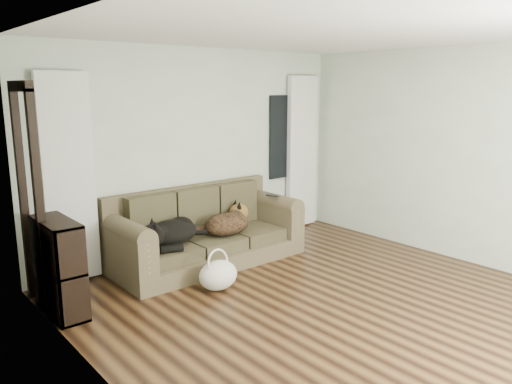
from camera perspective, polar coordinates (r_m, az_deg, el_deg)
floor at (r=5.00m, az=10.24°, el=-13.28°), size 5.00×5.00×0.00m
ceiling at (r=4.56m, az=11.50°, el=17.83°), size 5.00×5.00×0.00m
wall_back at (r=6.46m, az=-6.61°, el=4.60°), size 4.50×0.04×2.60m
wall_left at (r=3.23m, az=-15.46°, el=-3.09°), size 0.04×5.00×2.60m
wall_right at (r=6.49m, az=23.57°, el=3.72°), size 0.04×5.00×2.60m
curtain_left at (r=5.66m, az=-20.62°, el=1.36°), size 0.55×0.08×2.25m
curtain_right at (r=7.55m, az=5.26°, el=4.53°), size 0.55×0.08×2.25m
window_pane at (r=7.32m, az=3.07°, el=6.30°), size 0.50×0.03×1.20m
door_casing at (r=5.19m, az=-24.34°, el=-0.98°), size 0.07×0.60×2.10m
sofa at (r=6.08m, az=-5.43°, el=-4.02°), size 2.34×1.01×0.96m
dog_black_lab at (r=5.75m, az=-9.94°, el=-4.76°), size 0.72×0.54×0.29m
dog_shepherd at (r=6.14m, az=-3.22°, el=-3.44°), size 0.68×0.51×0.28m
tv_remote at (r=6.48m, az=1.90°, el=-0.41°), size 0.10×0.20×0.02m
tote_bag at (r=5.37m, az=-4.35°, el=-9.46°), size 0.49×0.41×0.32m
bookshelf at (r=5.06m, az=-21.60°, el=-7.52°), size 0.33×0.75×0.91m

